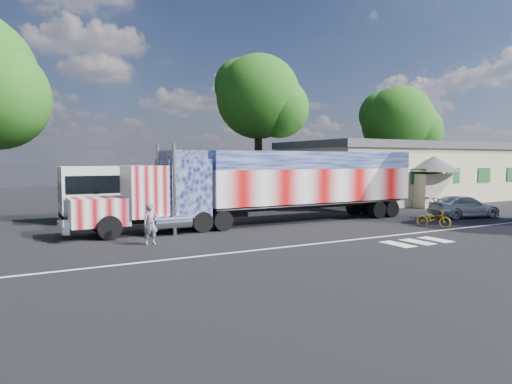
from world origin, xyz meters
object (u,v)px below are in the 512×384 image
semi_truck (274,184)px  coach_bus (155,191)px  bicycle (434,219)px  parked_car (464,207)px  woman (150,224)px  tree_ne_a (260,98)px  tree_far_ne (399,123)px

semi_truck → coach_bus: size_ratio=1.85×
bicycle → parked_car: bearing=-5.2°
coach_bus → woman: 9.70m
coach_bus → bicycle: coach_bus is taller
semi_truck → woman: size_ratio=11.64×
coach_bus → tree_ne_a: 16.25m
coach_bus → tree_far_ne: tree_far_ne is taller
coach_bus → parked_car: coach_bus is taller
parked_car → woman: 20.21m
parked_car → tree_ne_a: bearing=28.5°
bicycle → tree_far_ne: 29.15m
coach_bus → parked_car: (17.31, -9.54, -1.02)m
coach_bus → tree_ne_a: size_ratio=0.86×
parked_car → semi_truck: bearing=85.3°
woman → tree_ne_a: bearing=45.8°
parked_car → bicycle: 5.57m
woman → tree_far_ne: tree_far_ne is taller
coach_bus → woman: size_ratio=6.29×
parked_car → tree_far_ne: (13.70, 18.92, 7.19)m
semi_truck → parked_car: 12.66m
bicycle → tree_far_ne: bearing=21.6°
semi_truck → coach_bus: semi_truck is taller
coach_bus → tree_ne_a: tree_ne_a is taller
semi_truck → tree_ne_a: bearing=64.0°
parked_car → woman: bearing=100.6°
semi_truck → tree_ne_a: (6.76, 13.87, 7.02)m
tree_far_ne → woman: bearing=-151.2°
semi_truck → bicycle: semi_truck is taller
tree_far_ne → parked_car: bearing=-125.9°
coach_bus → woman: coach_bus is taller
tree_far_ne → bicycle: bearing=-132.1°
semi_truck → woman: bearing=-158.5°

